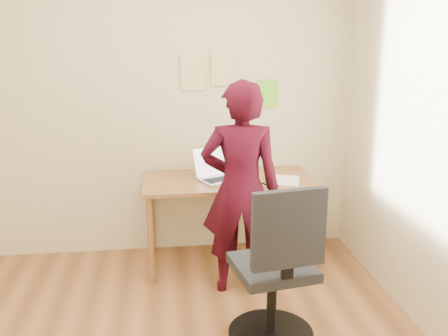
{
  "coord_description": "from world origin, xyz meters",
  "views": [
    {
      "loc": [
        0.09,
        -2.52,
        1.89
      ],
      "look_at": [
        0.54,
        0.95,
        0.95
      ],
      "focal_mm": 40.0,
      "sensor_mm": 36.0,
      "label": 1
    }
  ],
  "objects": [
    {
      "name": "office_chair",
      "position": [
        0.77,
        0.19,
        0.45
      ],
      "size": [
        0.55,
        0.56,
        1.06
      ],
      "rotation": [
        0.0,
        0.0,
        0.17
      ],
      "color": "black",
      "rests_on": "ground"
    },
    {
      "name": "wall_note_left",
      "position": [
        0.38,
        1.74,
        1.58
      ],
      "size": [
        0.21,
        0.0,
        0.3
      ],
      "primitive_type": "cube",
      "color": "#D3C07E",
      "rests_on": "room"
    },
    {
      "name": "phone",
      "position": [
        0.94,
        1.17,
        0.75
      ],
      "size": [
        0.12,
        0.14,
        0.01
      ],
      "rotation": [
        0.0,
        0.0,
        0.57
      ],
      "color": "black",
      "rests_on": "desk"
    },
    {
      "name": "person",
      "position": [
        0.65,
        0.91,
        0.8
      ],
      "size": [
        0.63,
        0.46,
        1.6
      ],
      "primitive_type": "imported",
      "rotation": [
        0.0,
        0.0,
        3.01
      ],
      "color": "#330714",
      "rests_on": "ground"
    },
    {
      "name": "wall_note_mid",
      "position": [
        0.63,
        1.74,
        1.62
      ],
      "size": [
        0.21,
        0.0,
        0.3
      ],
      "primitive_type": "cube",
      "color": "#D3C07E",
      "rests_on": "room"
    },
    {
      "name": "laptop",
      "position": [
        0.55,
        1.38,
        0.79
      ],
      "size": [
        0.43,
        0.42,
        0.25
      ],
      "rotation": [
        0.0,
        0.0,
        0.43
      ],
      "color": "#B9B8C0",
      "rests_on": "desk"
    },
    {
      "name": "wall_note_right",
      "position": [
        1.02,
        1.74,
        1.39
      ],
      "size": [
        0.18,
        0.0,
        0.24
      ],
      "primitive_type": "cube",
      "color": "#6ED22F",
      "rests_on": "room"
    },
    {
      "name": "paper_sheet",
      "position": [
        1.09,
        1.28,
        0.74
      ],
      "size": [
        0.29,
        0.36,
        0.0
      ],
      "primitive_type": "cube",
      "rotation": [
        0.0,
        0.0,
        -0.28
      ],
      "color": "white",
      "rests_on": "desk"
    },
    {
      "name": "desk",
      "position": [
        0.63,
        1.38,
        0.65
      ],
      "size": [
        1.4,
        0.7,
        0.74
      ],
      "color": "#915C32",
      "rests_on": "ground"
    },
    {
      "name": "room",
      "position": [
        0.0,
        0.0,
        1.35
      ],
      "size": [
        3.58,
        3.58,
        2.78
      ],
      "color": "brown",
      "rests_on": "ground"
    }
  ]
}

